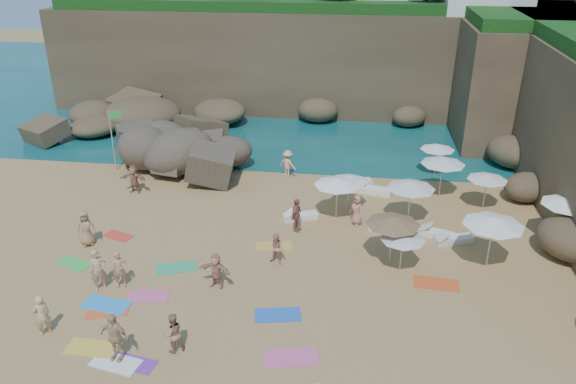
# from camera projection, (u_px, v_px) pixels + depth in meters

# --- Properties ---
(ground) EXTENTS (120.00, 120.00, 0.00)m
(ground) POSITION_uv_depth(u_px,v_px,m) (236.00, 256.00, 25.73)
(ground) COLOR tan
(ground) RESTS_ON ground
(seawater) EXTENTS (120.00, 120.00, 0.00)m
(seawater) POSITION_uv_depth(u_px,v_px,m) (305.00, 90.00, 52.69)
(seawater) COLOR #0C4751
(seawater) RESTS_ON ground
(cliff_back) EXTENTS (44.00, 8.00, 8.00)m
(cliff_back) POSITION_uv_depth(u_px,v_px,m) (323.00, 59.00, 46.27)
(cliff_back) COLOR brown
(cliff_back) RESTS_ON ground
(cliff_corner) EXTENTS (10.00, 12.00, 8.00)m
(cliff_corner) POSITION_uv_depth(u_px,v_px,m) (528.00, 79.00, 39.98)
(cliff_corner) COLOR brown
(cliff_corner) RESTS_ON ground
(rock_promontory) EXTENTS (12.00, 7.00, 2.00)m
(rock_promontory) POSITION_uv_depth(u_px,v_px,m) (137.00, 133.00, 41.43)
(rock_promontory) COLOR brown
(rock_promontory) RESTS_ON ground
(marina_masts) EXTENTS (3.10, 0.10, 6.00)m
(marina_masts) POSITION_uv_depth(u_px,v_px,m) (133.00, 53.00, 53.40)
(marina_masts) COLOR white
(marina_masts) RESTS_ON ground
(rock_outcrop) EXTENTS (7.68, 6.13, 2.84)m
(rock_outcrop) POSITION_uv_depth(u_px,v_px,m) (173.00, 171.00, 34.85)
(rock_outcrop) COLOR brown
(rock_outcrop) RESTS_ON ground
(flag_pole) EXTENTS (0.74, 0.27, 3.89)m
(flag_pole) POSITION_uv_depth(u_px,v_px,m) (113.00, 132.00, 34.05)
(flag_pole) COLOR silver
(flag_pole) RESTS_ON ground
(parasol_0) EXTENTS (2.39, 2.39, 2.26)m
(parasol_0) POSITION_uv_depth(u_px,v_px,m) (337.00, 182.00, 28.29)
(parasol_0) COLOR silver
(parasol_0) RESTS_ON ground
(parasol_1) EXTENTS (2.06, 2.06, 1.94)m
(parasol_1) POSITION_uv_depth(u_px,v_px,m) (438.00, 147.00, 33.67)
(parasol_1) COLOR silver
(parasol_1) RESTS_ON ground
(parasol_2) EXTENTS (2.06, 2.06, 1.94)m
(parasol_2) POSITION_uv_depth(u_px,v_px,m) (349.00, 179.00, 29.37)
(parasol_2) COLOR silver
(parasol_2) RESTS_ON ground
(parasol_3) EXTENTS (2.46, 2.46, 2.32)m
(parasol_3) POSITION_uv_depth(u_px,v_px,m) (569.00, 201.00, 26.08)
(parasol_3) COLOR silver
(parasol_3) RESTS_ON ground
(parasol_4) EXTENTS (2.12, 2.12, 2.00)m
(parasol_4) POSITION_uv_depth(u_px,v_px,m) (488.00, 177.00, 29.45)
(parasol_4) COLOR silver
(parasol_4) RESTS_ON ground
(parasol_6) EXTENTS (2.42, 2.42, 2.29)m
(parasol_6) POSITION_uv_depth(u_px,v_px,m) (393.00, 221.00, 24.42)
(parasol_6) COLOR silver
(parasol_6) RESTS_ON ground
(parasol_7) EXTENTS (2.44, 2.44, 2.31)m
(parasol_7) POSITION_uv_depth(u_px,v_px,m) (443.00, 161.00, 30.73)
(parasol_7) COLOR silver
(parasol_7) RESTS_ON ground
(parasol_8) EXTENTS (2.64, 2.64, 2.50)m
(parasol_8) POSITION_uv_depth(u_px,v_px,m) (494.00, 221.00, 23.98)
(parasol_8) COLOR silver
(parasol_8) RESTS_ON ground
(parasol_9) EXTENTS (2.42, 2.42, 2.29)m
(parasol_9) POSITION_uv_depth(u_px,v_px,m) (411.00, 185.00, 27.86)
(parasol_9) COLOR silver
(parasol_9) RESTS_ON ground
(parasol_11) EXTENTS (1.97, 1.97, 1.86)m
(parasol_11) POSITION_uv_depth(u_px,v_px,m) (403.00, 236.00, 23.95)
(parasol_11) COLOR silver
(parasol_11) RESTS_ON ground
(lounger_0) EXTENTS (2.11, 1.05, 0.31)m
(lounger_0) POSITION_uv_depth(u_px,v_px,m) (390.00, 228.00, 27.86)
(lounger_0) COLOR white
(lounger_0) RESTS_ON ground
(lounger_1) EXTENTS (2.17, 1.18, 0.32)m
(lounger_1) POSITION_uv_depth(u_px,v_px,m) (374.00, 190.00, 31.92)
(lounger_1) COLOR white
(lounger_1) RESTS_ON ground
(lounger_2) EXTENTS (1.99, 1.41, 0.30)m
(lounger_2) POSITION_uv_depth(u_px,v_px,m) (356.00, 183.00, 32.83)
(lounger_2) COLOR silver
(lounger_2) RESTS_ON ground
(lounger_3) EXTENTS (1.85, 1.21, 0.27)m
(lounger_3) POSITION_uv_depth(u_px,v_px,m) (301.00, 216.00, 29.05)
(lounger_3) COLOR white
(lounger_3) RESTS_ON ground
(lounger_4) EXTENTS (2.05, 1.34, 0.30)m
(lounger_4) POSITION_uv_depth(u_px,v_px,m) (439.00, 235.00, 27.27)
(lounger_4) COLOR white
(lounger_4) RESTS_ON ground
(lounger_5) EXTENTS (1.95, 1.20, 0.29)m
(lounger_5) POSITION_uv_depth(u_px,v_px,m) (453.00, 240.00, 26.84)
(lounger_5) COLOR silver
(lounger_5) RESTS_ON ground
(towel_0) EXTENTS (2.03, 1.21, 0.03)m
(towel_0) POSITION_uv_depth(u_px,v_px,m) (106.00, 305.00, 22.36)
(towel_0) COLOR #2992DF
(towel_0) RESTS_ON ground
(towel_1) EXTENTS (1.82, 1.12, 0.03)m
(towel_1) POSITION_uv_depth(u_px,v_px,m) (147.00, 296.00, 22.88)
(towel_1) COLOR #E0578A
(towel_1) RESTS_ON ground
(towel_2) EXTENTS (1.77, 1.24, 0.03)m
(towel_2) POSITION_uv_depth(u_px,v_px,m) (108.00, 311.00, 22.00)
(towel_2) COLOR #F25326
(towel_2) RESTS_ON ground
(towel_3) EXTENTS (1.96, 1.45, 0.03)m
(towel_3) POSITION_uv_depth(u_px,v_px,m) (176.00, 268.00, 24.83)
(towel_3) COLOR #2EA368
(towel_3) RESTS_ON ground
(towel_4) EXTENTS (1.80, 0.93, 0.03)m
(towel_4) POSITION_uv_depth(u_px,v_px,m) (91.00, 348.00, 20.04)
(towel_4) COLOR gold
(towel_4) RESTS_ON ground
(towel_5) EXTENTS (1.84, 1.18, 0.03)m
(towel_5) POSITION_uv_depth(u_px,v_px,m) (116.00, 363.00, 19.36)
(towel_5) COLOR white
(towel_5) RESTS_ON ground
(towel_6) EXTENTS (1.58, 0.99, 0.03)m
(towel_6) POSITION_uv_depth(u_px,v_px,m) (135.00, 363.00, 19.33)
(towel_6) COLOR purple
(towel_6) RESTS_ON ground
(towel_7) EXTENTS (1.61, 1.17, 0.03)m
(towel_7) POSITION_uv_depth(u_px,v_px,m) (118.00, 236.00, 27.44)
(towel_7) COLOR red
(towel_7) RESTS_ON ground
(towel_8) EXTENTS (1.94, 1.23, 0.03)m
(towel_8) POSITION_uv_depth(u_px,v_px,m) (278.00, 315.00, 21.77)
(towel_8) COLOR blue
(towel_8) RESTS_ON ground
(towel_9) EXTENTS (2.08, 1.39, 0.03)m
(towel_9) POSITION_uv_depth(u_px,v_px,m) (291.00, 357.00, 19.60)
(towel_9) COLOR #E1578D
(towel_9) RESTS_ON ground
(towel_10) EXTENTS (1.94, 1.07, 0.03)m
(towel_10) POSITION_uv_depth(u_px,v_px,m) (436.00, 284.00, 23.71)
(towel_10) COLOR #DA4F22
(towel_10) RESTS_ON ground
(towel_11) EXTENTS (1.78, 1.37, 0.03)m
(towel_11) POSITION_uv_depth(u_px,v_px,m) (74.00, 264.00, 25.14)
(towel_11) COLOR green
(towel_11) RESTS_ON ground
(towel_12) EXTENTS (1.88, 1.16, 0.03)m
(towel_12) POSITION_uv_depth(u_px,v_px,m) (274.00, 246.00, 26.52)
(towel_12) COLOR gold
(towel_12) RESTS_ON ground
(person_stand_0) EXTENTS (0.81, 0.76, 1.87)m
(person_stand_0) POSITION_uv_depth(u_px,v_px,m) (98.00, 270.00, 22.98)
(person_stand_0) COLOR tan
(person_stand_0) RESTS_ON ground
(person_stand_1) EXTENTS (0.95, 0.90, 1.54)m
(person_stand_1) POSITION_uv_depth(u_px,v_px,m) (173.00, 333.00, 19.63)
(person_stand_1) COLOR #AA7B55
(person_stand_1) RESTS_ON ground
(person_stand_2) EXTENTS (1.19, 0.91, 1.71)m
(person_stand_2) POSITION_uv_depth(u_px,v_px,m) (288.00, 164.00, 33.68)
(person_stand_2) COLOR #F7A68C
(person_stand_2) RESTS_ON ground
(person_stand_3) EXTENTS (0.70, 1.10, 1.74)m
(person_stand_3) POSITION_uv_depth(u_px,v_px,m) (296.00, 215.00, 27.58)
(person_stand_3) COLOR #9B634D
(person_stand_3) RESTS_ON ground
(person_stand_4) EXTENTS (0.86, 0.84, 1.59)m
(person_stand_4) POSITION_uv_depth(u_px,v_px,m) (357.00, 210.00, 28.28)
(person_stand_4) COLOR tan
(person_stand_4) RESTS_ON ground
(person_stand_5) EXTENTS (1.58, 0.58, 1.66)m
(person_stand_5) POSITION_uv_depth(u_px,v_px,m) (134.00, 179.00, 31.73)
(person_stand_5) COLOR #A37251
(person_stand_5) RESTS_ON ground
(person_stand_6) EXTENTS (0.69, 0.71, 1.65)m
(person_stand_6) POSITION_uv_depth(u_px,v_px,m) (42.00, 315.00, 20.46)
(person_stand_6) COLOR tan
(person_stand_6) RESTS_ON ground
(person_lie_1) EXTENTS (1.39, 2.00, 0.45)m
(person_lie_1) POSITION_uv_depth(u_px,v_px,m) (117.00, 354.00, 19.48)
(person_lie_1) COLOR tan
(person_lie_1) RESTS_ON ground
(person_lie_2) EXTENTS (1.58, 1.93, 0.46)m
(person_lie_2) POSITION_uv_depth(u_px,v_px,m) (88.00, 241.00, 26.57)
(person_lie_2) COLOR #A87E54
(person_lie_2) RESTS_ON ground
(person_lie_3) EXTENTS (1.74, 1.82, 0.41)m
(person_lie_3) POSITION_uv_depth(u_px,v_px,m) (217.00, 282.00, 23.46)
(person_lie_3) COLOR tan
(person_lie_3) RESTS_ON ground
(person_lie_4) EXTENTS (1.22, 1.72, 0.39)m
(person_lie_4) POSITION_uv_depth(u_px,v_px,m) (121.00, 283.00, 23.47)
(person_lie_4) COLOR tan
(person_lie_4) RESTS_ON ground
(person_lie_5) EXTENTS (1.16, 1.60, 0.55)m
(person_lie_5) POSITION_uv_depth(u_px,v_px,m) (277.00, 258.00, 25.06)
(person_lie_5) COLOR tan
(person_lie_5) RESTS_ON ground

